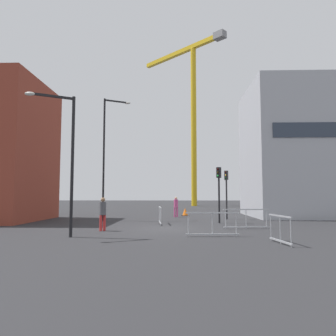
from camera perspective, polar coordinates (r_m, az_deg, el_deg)
name	(u,v)px	position (r m, az deg, el deg)	size (l,w,h in m)	color
ground	(165,229)	(17.86, -0.48, -10.76)	(160.00, 160.00, 0.00)	#28282B
office_block	(310,151)	(30.26, 23.93, 2.73)	(10.48, 8.61, 11.16)	#A8AAB2
construction_crane	(192,99)	(54.64, 4.27, 12.09)	(13.66, 12.92, 27.18)	gold
streetlamp_tall	(107,149)	(23.92, -10.85, 3.33)	(1.87, 0.97, 8.95)	black
streetlamp_short	(66,150)	(14.97, -17.78, 3.02)	(1.93, 1.05, 6.32)	black
traffic_light_verge	(219,185)	(21.33, 9.06, -3.04)	(0.35, 0.39, 3.66)	black
traffic_light_median	(226,186)	(24.70, 10.36, -3.23)	(0.33, 0.39, 3.67)	#232326
pedestrian_walking	(103,211)	(17.04, -11.55, -7.59)	(0.34, 0.34, 1.71)	red
pedestrian_waiting	(176,205)	(26.80, 1.42, -6.66)	(0.34, 0.34, 1.67)	#D14C8C
safety_barrier_right_run	(246,218)	(18.26, 13.75, -8.71)	(2.56, 0.41, 1.08)	#B2B5BA
safety_barrier_left_run	(212,224)	(14.69, 7.90, -9.81)	(2.39, 0.17, 1.08)	#B2B5BA
safety_barrier_front	(280,229)	(13.20, 19.38, -10.19)	(0.33, 1.82, 1.08)	#9EA0A5
safety_barrier_rear	(160,215)	(20.52, -1.42, -8.39)	(0.29, 2.16, 1.08)	#B2B5BA
traffic_cone_on_verge	(185,212)	(28.63, 3.07, -7.83)	(0.67, 0.67, 0.68)	black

